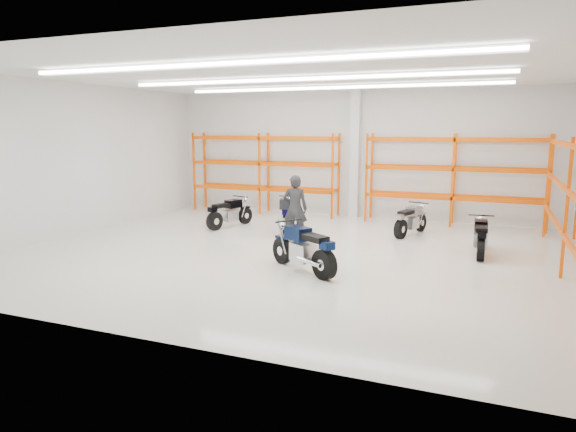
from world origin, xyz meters
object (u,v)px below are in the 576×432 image
at_px(standing_man, 295,208).
at_px(motorcycle_main, 305,250).
at_px(motorcycle_back_d, 480,238).
at_px(motorcycle_back_a, 228,214).
at_px(motorcycle_back_c, 410,221).
at_px(motorcycle_back_b, 288,214).
at_px(structural_column, 355,154).

bearing_deg(standing_man, motorcycle_main, 102.93).
bearing_deg(motorcycle_main, motorcycle_back_d, 41.12).
bearing_deg(motorcycle_back_d, standing_man, -177.11).
height_order(motorcycle_back_a, motorcycle_back_d, motorcycle_back_a).
relative_size(motorcycle_back_c, motorcycle_back_d, 0.97).
relative_size(motorcycle_back_a, motorcycle_back_b, 0.90).
bearing_deg(motorcycle_back_c, standing_man, -144.84).
bearing_deg(motorcycle_back_a, motorcycle_main, -44.34).
height_order(motorcycle_back_d, standing_man, standing_man).
distance_m(motorcycle_back_a, motorcycle_back_c, 5.71).
height_order(motorcycle_back_c, motorcycle_back_d, motorcycle_back_d).
distance_m(motorcycle_back_a, motorcycle_back_b, 2.02).
xyz_separation_m(motorcycle_back_b, motorcycle_back_d, (5.65, -1.04, -0.09)).
xyz_separation_m(motorcycle_main, motorcycle_back_d, (3.57, 3.12, -0.07)).
distance_m(motorcycle_back_a, motorcycle_back_d, 7.71).
distance_m(motorcycle_back_c, standing_man, 3.57).
xyz_separation_m(motorcycle_back_b, structural_column, (1.25, 3.28, 1.71)).
bearing_deg(standing_man, motorcycle_back_d, 170.76).
bearing_deg(motorcycle_back_b, motorcycle_main, -63.43).
relative_size(motorcycle_back_d, standing_man, 1.03).
relative_size(motorcycle_main, standing_man, 1.03).
xyz_separation_m(motorcycle_back_a, motorcycle_back_c, (5.64, 0.91, -0.01)).
height_order(motorcycle_back_b, standing_man, standing_man).
bearing_deg(standing_man, motorcycle_back_c, -156.96).
xyz_separation_m(motorcycle_main, standing_man, (-1.34, 2.87, 0.43)).
bearing_deg(motorcycle_back_c, motorcycle_back_b, -168.29).
xyz_separation_m(motorcycle_main, motorcycle_back_a, (-4.09, 4.00, -0.06)).
distance_m(motorcycle_back_d, structural_column, 6.43).
bearing_deg(standing_man, motorcycle_back_b, -72.31).
height_order(motorcycle_main, motorcycle_back_c, motorcycle_main).
xyz_separation_m(motorcycle_back_b, standing_man, (0.74, -1.28, 0.41)).
relative_size(motorcycle_back_b, standing_man, 1.14).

